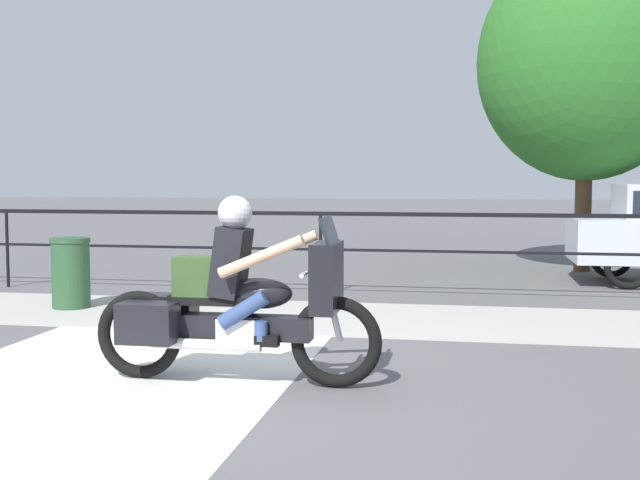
# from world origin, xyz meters

# --- Properties ---
(ground_plane) EXTENTS (120.00, 120.00, 0.00)m
(ground_plane) POSITION_xyz_m (0.00, 0.00, 0.00)
(ground_plane) COLOR #565659
(sidewalk_band) EXTENTS (44.00, 2.40, 0.01)m
(sidewalk_band) POSITION_xyz_m (0.00, 3.40, 0.01)
(sidewalk_band) COLOR #A8A59E
(sidewalk_band) RESTS_ON ground
(crosswalk_band) EXTENTS (3.23, 6.00, 0.01)m
(crosswalk_band) POSITION_xyz_m (-0.93, -0.20, 0.00)
(crosswalk_band) COLOR silver
(crosswalk_band) RESTS_ON ground
(fence_railing) EXTENTS (36.00, 0.05, 1.25)m
(fence_railing) POSITION_xyz_m (0.00, 5.25, 0.98)
(fence_railing) COLOR black
(fence_railing) RESTS_ON ground
(motorcycle) EXTENTS (2.51, 0.76, 1.60)m
(motorcycle) POSITION_xyz_m (0.20, 0.10, 0.70)
(motorcycle) COLOR black
(motorcycle) RESTS_ON ground
(trash_bin) EXTENTS (0.53, 0.53, 0.95)m
(trash_bin) POSITION_xyz_m (-3.07, 3.48, 0.48)
(trash_bin) COLOR #284C2D
(trash_bin) RESTS_ON ground
(tree_behind_sign) EXTENTS (3.99, 3.99, 6.08)m
(tree_behind_sign) POSITION_xyz_m (4.25, 9.21, 3.88)
(tree_behind_sign) COLOR brown
(tree_behind_sign) RESTS_ON ground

